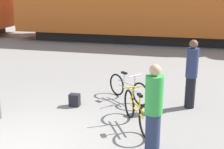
{
  "coord_description": "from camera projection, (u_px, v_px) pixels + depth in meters",
  "views": [
    {
      "loc": [
        3.09,
        -4.97,
        3.22
      ],
      "look_at": [
        1.38,
        2.08,
        1.1
      ],
      "focal_mm": 50.0,
      "sensor_mm": 36.0,
      "label": 1
    }
  ],
  "objects": [
    {
      "name": "rail_near",
      "position": [
        130.0,
        43.0,
        17.6
      ],
      "size": [
        54.55,
        0.07,
        0.01
      ],
      "primitive_type": "cube",
      "color": "#4C4238",
      "rests_on": "ground_plane"
    },
    {
      "name": "rail_far",
      "position": [
        135.0,
        38.0,
        18.94
      ],
      "size": [
        54.55,
        0.07,
        0.01
      ],
      "primitive_type": "cube",
      "color": "#4C4238",
      "rests_on": "ground_plane"
    },
    {
      "name": "bicycle_silver",
      "position": [
        128.0,
        88.0,
        8.87
      ],
      "size": [
        1.35,
        1.12,
        0.82
      ],
      "color": "black",
      "rests_on": "ground_plane"
    },
    {
      "name": "bicycle_yellow",
      "position": [
        137.0,
        111.0,
        7.2
      ],
      "size": [
        0.91,
        1.6,
        0.9
      ],
      "color": "black",
      "rests_on": "ground_plane"
    },
    {
      "name": "person_in_green",
      "position": [
        154.0,
        109.0,
        5.96
      ],
      "size": [
        0.35,
        0.35,
        1.8
      ],
      "rotation": [
        0.0,
        0.0,
        2.58
      ],
      "color": "#283351",
      "rests_on": "ground_plane"
    },
    {
      "name": "person_in_navy",
      "position": [
        191.0,
        74.0,
        8.18
      ],
      "size": [
        0.31,
        0.31,
        1.85
      ],
      "rotation": [
        0.0,
        0.0,
        6.19
      ],
      "color": "black",
      "rests_on": "ground_plane"
    },
    {
      "name": "backpack",
      "position": [
        75.0,
        100.0,
        8.49
      ],
      "size": [
        0.28,
        0.2,
        0.34
      ],
      "color": "black",
      "rests_on": "ground_plane"
    }
  ]
}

